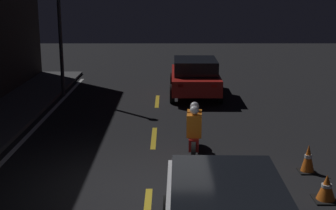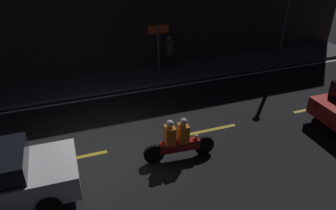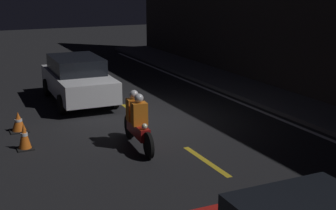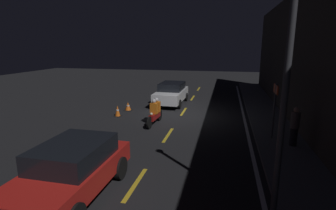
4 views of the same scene
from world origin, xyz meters
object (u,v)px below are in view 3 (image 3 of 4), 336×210
Objects in this scene: traffic_cone_near at (18,122)px; traffic_cone_mid at (24,136)px; sedan_white at (78,78)px; motorcycle at (137,121)px.

traffic_cone_near is 0.82× the size of traffic_cone_mid.
sedan_white reaches higher than traffic_cone_mid.
sedan_white is at bearing 149.19° from traffic_cone_mid.
sedan_white is 7.66× the size of traffic_cone_near.
traffic_cone_mid is (3.99, -2.38, -0.46)m from sedan_white.
sedan_white is 1.92× the size of motorcycle.
traffic_cone_near is at bearing -41.45° from sedan_white.
motorcycle is 4.00× the size of traffic_cone_near.
traffic_cone_near is at bearing 177.30° from traffic_cone_mid.
sedan_white is 4.67m from traffic_cone_mid.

